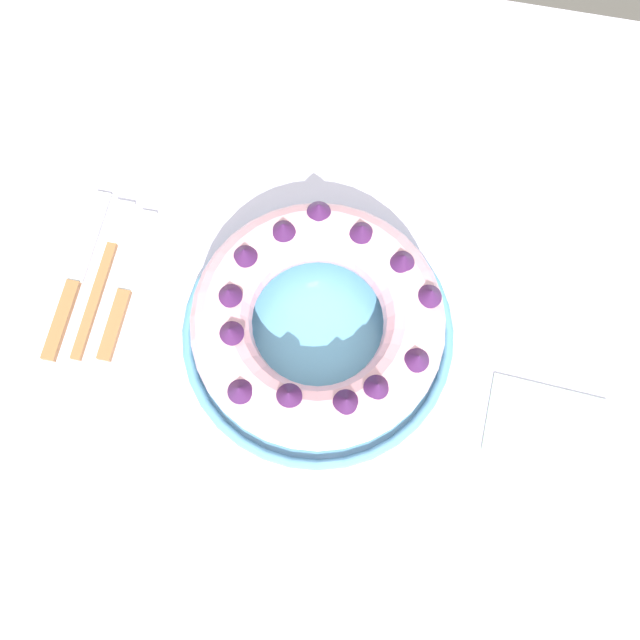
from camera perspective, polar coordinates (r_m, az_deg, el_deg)
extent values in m
plane|color=#4C4742|center=(1.48, -0.10, -9.37)|extent=(8.00, 8.00, 0.00)
cube|color=silver|center=(0.74, -0.19, -1.64)|extent=(1.22, 1.05, 0.03)
cylinder|color=brown|center=(1.40, -19.17, 16.37)|extent=(0.06, 0.06, 0.74)
cylinder|color=brown|center=(1.37, 26.98, 8.11)|extent=(0.06, 0.06, 0.74)
cylinder|color=#518EB2|center=(0.72, 0.00, -1.12)|extent=(0.30, 0.30, 0.01)
torus|color=#518EB2|center=(0.72, 0.00, -0.93)|extent=(0.31, 0.31, 0.01)
torus|color=#E09EAD|center=(0.68, 0.00, 0.00)|extent=(0.28, 0.28, 0.07)
cone|color=#3D1947|center=(0.67, -3.38, 8.44)|extent=(0.03, 0.03, 0.02)
cone|color=#3D1947|center=(0.66, -6.93, 6.12)|extent=(0.04, 0.04, 0.02)
cone|color=#3D1947|center=(0.65, -8.24, 2.86)|extent=(0.03, 0.03, 0.02)
cone|color=#3D1947|center=(0.64, -8.22, -1.00)|extent=(0.03, 0.03, 0.02)
cone|color=#3D1947|center=(0.62, -7.38, -6.33)|extent=(0.03, 0.03, 0.02)
cone|color=#3D1947|center=(0.62, -2.88, -6.83)|extent=(0.04, 0.04, 0.02)
cone|color=#3D1947|center=(0.62, 2.41, -7.40)|extent=(0.04, 0.04, 0.02)
cone|color=#3D1947|center=(0.62, 5.27, -6.03)|extent=(0.03, 0.03, 0.02)
cone|color=#3D1947|center=(0.63, 8.91, -3.44)|extent=(0.03, 0.03, 0.02)
cone|color=#3D1947|center=(0.65, 10.08, 2.40)|extent=(0.03, 0.03, 0.02)
cone|color=#3D1947|center=(0.66, 7.62, 5.56)|extent=(0.03, 0.03, 0.02)
cone|color=#3D1947|center=(0.67, 3.85, 8.27)|extent=(0.04, 0.04, 0.02)
cone|color=#3D1947|center=(0.68, -0.11, 10.19)|extent=(0.04, 0.04, 0.02)
cube|color=#936038|center=(0.78, -19.91, 1.73)|extent=(0.01, 0.15, 0.01)
cube|color=silver|center=(0.81, -17.85, 8.48)|extent=(0.02, 0.06, 0.01)
cube|color=#936038|center=(0.79, -22.57, -0.01)|extent=(0.02, 0.10, 0.01)
cube|color=silver|center=(0.82, -20.32, 7.21)|extent=(0.02, 0.12, 0.00)
cube|color=#936038|center=(0.77, -18.27, -0.43)|extent=(0.02, 0.09, 0.01)
cube|color=silver|center=(0.79, -16.34, 6.14)|extent=(0.02, 0.11, 0.00)
cube|color=#B2D1B7|center=(0.75, 19.87, -9.05)|extent=(0.13, 0.10, 0.00)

